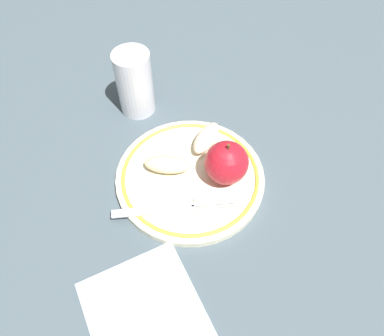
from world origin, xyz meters
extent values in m
plane|color=#46545C|center=(0.00, 0.00, 0.00)|extent=(2.00, 2.00, 0.00)
cylinder|color=beige|center=(0.00, -0.01, 0.01)|extent=(0.23, 0.23, 0.01)
torus|color=gold|center=(0.00, -0.01, 0.01)|extent=(0.21, 0.21, 0.01)
sphere|color=red|center=(-0.04, -0.05, 0.05)|extent=(0.06, 0.06, 0.06)
cylinder|color=brown|center=(-0.04, -0.05, 0.08)|extent=(0.00, 0.00, 0.01)
ellipsoid|color=beige|center=(0.03, 0.01, 0.03)|extent=(0.07, 0.07, 0.02)
ellipsoid|color=beige|center=(0.03, -0.07, 0.03)|extent=(0.05, 0.08, 0.02)
cube|color=silver|center=(-0.01, 0.08, 0.02)|extent=(0.07, 0.09, 0.00)
cube|color=silver|center=(-0.04, 0.03, 0.02)|extent=(0.02, 0.02, 0.00)
cube|color=silver|center=(-0.08, 0.00, 0.02)|extent=(0.04, 0.05, 0.00)
cube|color=silver|center=(-0.07, 0.00, 0.02)|extent=(0.04, 0.05, 0.00)
cube|color=silver|center=(-0.06, 0.00, 0.02)|extent=(0.04, 0.05, 0.00)
cube|color=silver|center=(-0.06, -0.01, 0.02)|extent=(0.04, 0.05, 0.00)
cylinder|color=white|center=(0.18, -0.04, 0.06)|extent=(0.06, 0.06, 0.11)
cube|color=silver|center=(-0.12, 0.16, 0.00)|extent=(0.18, 0.17, 0.01)
camera|label=1|loc=(-0.25, 0.20, 0.48)|focal=35.00mm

